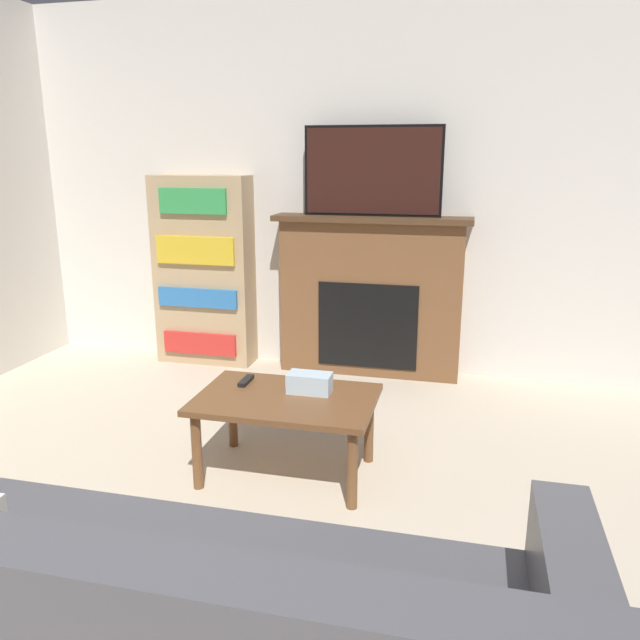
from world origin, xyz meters
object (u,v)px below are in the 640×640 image
Objects in this scene: tv at (373,171)px; coffee_table at (286,407)px; fireplace at (370,296)px; bookshelf at (204,271)px.

tv is 1.97m from coffee_table.
fireplace reaches higher than coffee_table.
fireplace is 1.31m from bookshelf.
tv reaches higher than bookshelf.
fireplace is at bearing 90.00° from tv.
coffee_table is at bearing -95.51° from fireplace.
fireplace is 1.46× the size of tv.
fireplace is 0.98× the size of bookshelf.
bookshelf reaches higher than coffee_table.
bookshelf is (-1.14, 1.61, 0.36)m from coffee_table.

